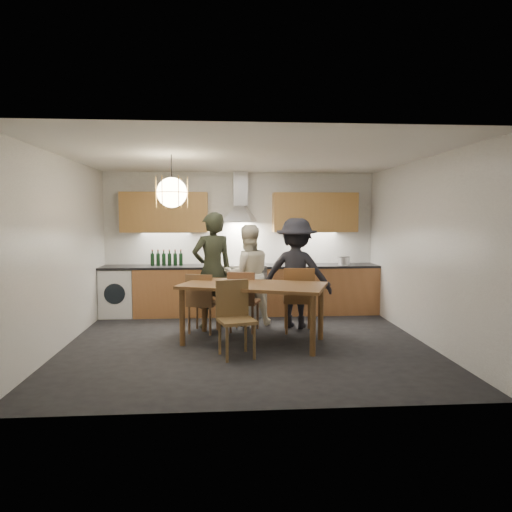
{
  "coord_description": "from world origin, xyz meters",
  "views": [
    {
      "loc": [
        -0.32,
        -6.29,
        1.77
      ],
      "look_at": [
        0.16,
        0.4,
        1.2
      ],
      "focal_mm": 32.0,
      "sensor_mm": 36.0,
      "label": 1
    }
  ],
  "objects": [
    {
      "name": "dining_table",
      "position": [
        0.1,
        0.04,
        0.74
      ],
      "size": [
        2.2,
        1.59,
        0.84
      ],
      "rotation": [
        0.0,
        0.0,
        -0.34
      ],
      "color": "brown",
      "rests_on": "ground"
    },
    {
      "name": "wine_bottles",
      "position": [
        -1.34,
        1.98,
        1.04
      ],
      "size": [
        0.58,
        0.07,
        0.29
      ],
      "color": "black",
      "rests_on": "counter_run"
    },
    {
      "name": "person_right",
      "position": [
        0.85,
        0.9,
        0.88
      ],
      "size": [
        1.29,
        1.01,
        1.76
      ],
      "primitive_type": "imported",
      "rotation": [
        0.0,
        0.0,
        2.78
      ],
      "color": "black",
      "rests_on": "ground"
    },
    {
      "name": "chair_back_left",
      "position": [
        -0.66,
        0.6,
        0.53
      ],
      "size": [
        0.52,
        0.52,
        0.92
      ],
      "rotation": [
        0.0,
        0.0,
        2.83
      ],
      "color": "brown",
      "rests_on": "ground"
    },
    {
      "name": "chair_front",
      "position": [
        -0.18,
        -0.53,
        0.55
      ],
      "size": [
        0.53,
        0.53,
        0.96
      ],
      "rotation": [
        0.0,
        0.0,
        0.26
      ],
      "color": "brown",
      "rests_on": "ground"
    },
    {
      "name": "range_stove",
      "position": [
        0.0,
        1.94,
        0.44
      ],
      "size": [
        0.9,
        0.6,
        0.92
      ],
      "color": "silver",
      "rests_on": "ground"
    },
    {
      "name": "chair_back_mid",
      "position": [
        -0.02,
        0.62,
        0.54
      ],
      "size": [
        0.54,
        0.54,
        0.95
      ],
      "rotation": [
        0.0,
        0.0,
        2.84
      ],
      "color": "brown",
      "rests_on": "ground"
    },
    {
      "name": "stock_pot",
      "position": [
        1.9,
        1.92,
        0.97
      ],
      "size": [
        0.27,
        0.27,
        0.14
      ],
      "primitive_type": "cylinder",
      "rotation": [
        0.0,
        0.0,
        -0.4
      ],
      "color": "silver",
      "rests_on": "counter_run"
    },
    {
      "name": "chair_back_right",
      "position": [
        0.82,
        0.52,
        0.58
      ],
      "size": [
        0.5,
        0.5,
        1.01
      ],
      "rotation": [
        0.0,
        0.0,
        3.04
      ],
      "color": "brown",
      "rests_on": "ground"
    },
    {
      "name": "pendant_lamp",
      "position": [
        -1.0,
        -0.1,
        2.1
      ],
      "size": [
        0.43,
        0.43,
        0.7
      ],
      "color": "black",
      "rests_on": "ground"
    },
    {
      "name": "person_mid",
      "position": [
        0.08,
        1.13,
        0.83
      ],
      "size": [
        0.9,
        0.75,
        1.65
      ],
      "primitive_type": "imported",
      "rotation": [
        0.0,
        0.0,
        3.31
      ],
      "color": "silver",
      "rests_on": "ground"
    },
    {
      "name": "person_left",
      "position": [
        -0.5,
        1.0,
        0.93
      ],
      "size": [
        0.79,
        0.67,
        1.85
      ],
      "primitive_type": "imported",
      "rotation": [
        0.0,
        0.0,
        3.53
      ],
      "color": "black",
      "rests_on": "ground"
    },
    {
      "name": "room_shell",
      "position": [
        0.0,
        0.0,
        1.71
      ],
      "size": [
        5.02,
        4.52,
        2.61
      ],
      "color": "white",
      "rests_on": "ground"
    },
    {
      "name": "wall_fixtures",
      "position": [
        0.0,
        2.07,
        1.87
      ],
      "size": [
        4.3,
        0.54,
        1.1
      ],
      "color": "tan",
      "rests_on": "ground"
    },
    {
      "name": "counter_run",
      "position": [
        0.02,
        1.95,
        0.45
      ],
      "size": [
        5.0,
        0.62,
        0.9
      ],
      "color": "#C6824C",
      "rests_on": "ground"
    },
    {
      "name": "mixing_bowl",
      "position": [
        0.93,
        1.89,
        0.94
      ],
      "size": [
        0.4,
        0.4,
        0.08
      ],
      "primitive_type": "imported",
      "rotation": [
        0.0,
        0.0,
        -0.35
      ],
      "color": "silver",
      "rests_on": "counter_run"
    },
    {
      "name": "ground",
      "position": [
        0.0,
        0.0,
        0.0
      ],
      "size": [
        5.0,
        5.0,
        0.0
      ],
      "primitive_type": "plane",
      "color": "black",
      "rests_on": "ground"
    }
  ]
}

